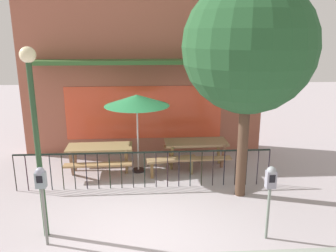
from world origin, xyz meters
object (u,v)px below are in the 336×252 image
(picnic_table_left, at_px, (100,152))
(street_tree, at_px, (249,47))
(patio_bench, at_px, (172,163))
(parking_meter_far, at_px, (270,184))
(picnic_table_right, at_px, (196,147))
(parking_meter_near, at_px, (41,186))
(patio_umbrella, at_px, (137,101))
(street_lamp, at_px, (34,117))

(picnic_table_left, xyz_separation_m, street_tree, (3.57, -1.63, 2.91))
(patio_bench, height_order, parking_meter_far, parking_meter_far)
(picnic_table_right, bearing_deg, parking_meter_far, -77.37)
(parking_meter_far, bearing_deg, patio_bench, 116.71)
(parking_meter_far, xyz_separation_m, street_tree, (-0.02, 1.85, 2.38))
(parking_meter_far, height_order, street_tree, street_tree)
(picnic_table_right, distance_m, parking_meter_far, 3.86)
(picnic_table_left, xyz_separation_m, patio_bench, (2.00, -0.31, -0.26))
(parking_meter_near, relative_size, street_tree, 0.31)
(picnic_table_right, bearing_deg, patio_umbrella, -171.21)
(street_tree, bearing_deg, patio_bench, 140.07)
(picnic_table_left, xyz_separation_m, street_lamp, (-0.67, -3.09, 1.78))
(parking_meter_near, bearing_deg, street_lamp, 107.21)
(street_tree, height_order, street_lamp, street_tree)
(parking_meter_far, xyz_separation_m, street_lamp, (-4.26, 0.38, 1.25))
(patio_bench, xyz_separation_m, parking_meter_near, (-2.57, -3.10, 0.85))
(picnic_table_right, bearing_deg, picnic_table_left, -174.55)
(patio_umbrella, relative_size, patio_bench, 1.54)
(patio_bench, bearing_deg, parking_meter_far, -63.29)
(patio_umbrella, height_order, parking_meter_far, patio_umbrella)
(patio_bench, distance_m, street_tree, 3.78)
(picnic_table_left, xyz_separation_m, parking_meter_near, (-0.57, -3.41, 0.59))
(street_tree, xyz_separation_m, street_lamp, (-4.24, -1.47, -1.13))
(picnic_table_right, height_order, street_tree, street_tree)
(picnic_table_left, bearing_deg, picnic_table_right, 5.45)
(picnic_table_left, height_order, patio_bench, picnic_table_left)
(parking_meter_near, bearing_deg, patio_umbrella, 64.33)
(patio_umbrella, distance_m, street_lamp, 3.57)
(parking_meter_far, bearing_deg, street_tree, 90.52)
(picnic_table_left, height_order, street_tree, street_tree)
(patio_umbrella, height_order, street_tree, street_tree)
(street_tree, bearing_deg, picnic_table_right, 113.47)
(picnic_table_left, bearing_deg, patio_bench, -8.75)
(street_lamp, bearing_deg, patio_bench, 46.29)
(picnic_table_left, bearing_deg, patio_umbrella, 0.11)
(patio_bench, relative_size, parking_meter_far, 0.97)
(street_lamp, bearing_deg, patio_umbrella, 60.72)
(parking_meter_near, height_order, parking_meter_far, parking_meter_near)
(picnic_table_right, relative_size, patio_bench, 1.28)
(picnic_table_right, bearing_deg, parking_meter_near, -132.15)
(picnic_table_left, height_order, parking_meter_near, parking_meter_near)
(picnic_table_right, xyz_separation_m, street_tree, (0.82, -1.89, 2.91))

